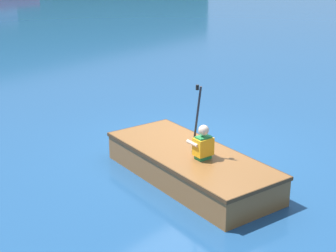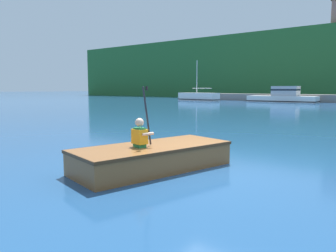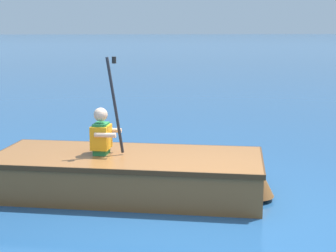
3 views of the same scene
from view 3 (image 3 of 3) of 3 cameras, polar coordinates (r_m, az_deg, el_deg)
The scene contains 3 objects.
ground_plane at distance 5.61m, azimuth 4.06°, elevation -10.37°, with size 300.00×300.00×0.00m, color navy.
rowboat_foreground at distance 6.37m, azimuth -4.00°, elevation -5.12°, with size 2.05×3.54×0.50m.
person_paddler at distance 6.34m, azimuth -7.32°, elevation -0.79°, with size 0.41×0.42×1.19m.
Camera 3 is at (5.16, -0.87, 2.03)m, focal length 55.00 mm.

